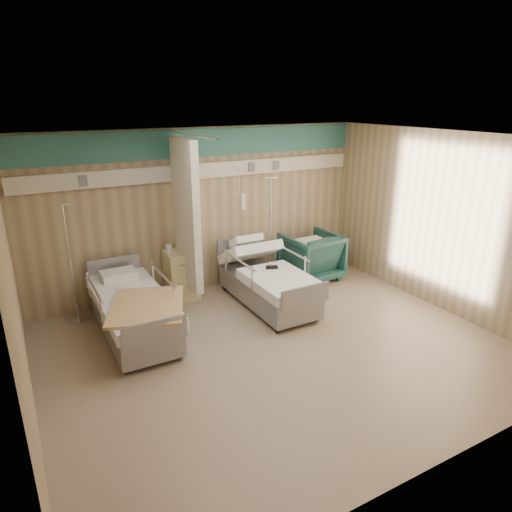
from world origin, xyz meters
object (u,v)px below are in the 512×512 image
at_px(bed_right, 268,287).
at_px(iv_stand_right, 270,261).
at_px(visitor_armchair, 311,256).
at_px(bedside_cabinet, 182,275).
at_px(iv_stand_left, 76,298).
at_px(bed_left, 134,316).

xyz_separation_m(bed_right, iv_stand_right, (0.54, 0.82, 0.09)).
bearing_deg(visitor_armchair, iv_stand_right, -19.51).
relative_size(bed_right, bedside_cabinet, 2.54).
relative_size(iv_stand_right, iv_stand_left, 1.07).
relative_size(bedside_cabinet, iv_stand_left, 0.46).
height_order(bedside_cabinet, iv_stand_left, iv_stand_left).
distance_m(bed_left, iv_stand_left, 1.11).
relative_size(bedside_cabinet, iv_stand_right, 0.43).
xyz_separation_m(bedside_cabinet, visitor_armchair, (2.44, -0.30, 0.02)).
distance_m(visitor_armchair, iv_stand_right, 0.78).
relative_size(bed_right, iv_stand_right, 1.11).
height_order(bed_right, iv_stand_left, iv_stand_left).
height_order(bed_right, bed_left, same).
bearing_deg(visitor_armchair, bed_left, 6.88).
height_order(bed_left, iv_stand_left, iv_stand_left).
height_order(bedside_cabinet, visitor_armchair, visitor_armchair).
relative_size(bed_left, visitor_armchair, 2.23).
xyz_separation_m(visitor_armchair, iv_stand_left, (-4.14, 0.30, -0.07)).
bearing_deg(iv_stand_left, bedside_cabinet, 0.06).
bearing_deg(bed_left, visitor_armchair, 9.76).
height_order(bed_right, visitor_armchair, visitor_armchair).
bearing_deg(iv_stand_right, bed_left, -163.26).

